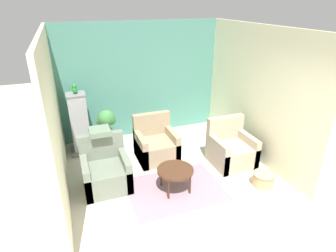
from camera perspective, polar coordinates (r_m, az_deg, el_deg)
ground_plane at (r=4.59m, az=8.78°, el=-20.63°), size 20.00×20.00×0.00m
wall_back_accent at (r=7.02m, az=-5.52°, el=9.19°), size 4.06×0.06×2.79m
wall_left at (r=5.00m, az=-22.00°, el=1.05°), size 0.06×3.76×2.79m
wall_right at (r=6.23m, az=17.60°, el=6.17°), size 0.06×3.76×2.79m
area_rug at (r=5.33m, az=1.45°, el=-12.73°), size 1.73×1.29×0.01m
coffee_table at (r=5.10m, az=1.49°, el=-9.18°), size 0.66×0.66×0.45m
armchair_left at (r=5.39m, az=-12.54°, el=-9.06°), size 0.83×0.81×0.95m
armchair_right at (r=6.11m, az=12.64°, el=-4.77°), size 0.83×0.81×0.95m
armchair_middle at (r=6.15m, az=-2.47°, el=-3.96°), size 0.83×0.81×0.95m
birdcage at (r=6.57m, az=-17.50°, el=0.27°), size 0.55×0.55×1.39m
parrot at (r=6.30m, az=-18.44°, el=7.14°), size 0.10×0.19×0.22m
potted_plant at (r=6.69m, az=-12.37°, el=0.74°), size 0.44×0.40×0.90m
wicker_basket at (r=5.66m, az=18.84°, el=-10.17°), size 0.41×0.41×0.25m
throw_pillow at (r=5.31m, az=-13.72°, el=-1.05°), size 0.37×0.37×0.10m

